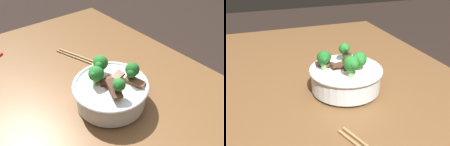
% 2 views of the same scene
% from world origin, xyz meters
% --- Properties ---
extents(dining_table, '(1.42, 0.82, 0.80)m').
position_xyz_m(dining_table, '(0.00, 0.00, 0.69)').
color(dining_table, brown).
rests_on(dining_table, ground).
extents(rice_bowl, '(0.22, 0.22, 0.14)m').
position_xyz_m(rice_bowl, '(0.03, -0.02, 0.85)').
color(rice_bowl, silver).
rests_on(rice_bowl, dining_table).
extents(chopsticks_pair, '(0.20, 0.09, 0.01)m').
position_xyz_m(chopsticks_pair, '(0.31, -0.06, 0.80)').
color(chopsticks_pair, '#9E7A4C').
rests_on(chopsticks_pair, dining_table).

